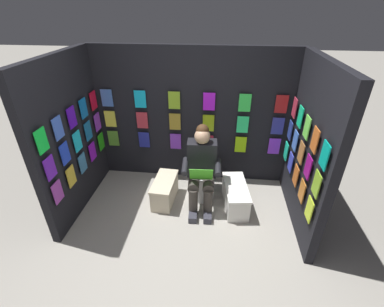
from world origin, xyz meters
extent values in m
plane|color=#9E998E|center=(0.00, 0.00, 0.00)|extent=(30.00, 30.00, 0.00)
cube|color=black|center=(0.00, -1.66, 1.04)|extent=(3.00, 0.10, 2.08)
cube|color=#588D2E|center=(1.27, -1.58, 0.65)|extent=(0.17, 0.01, 0.26)
cube|color=navy|center=(0.76, -1.58, 0.65)|extent=(0.17, 0.01, 0.26)
cube|color=purple|center=(0.25, -1.58, 0.65)|extent=(0.17, 0.01, 0.26)
cube|color=#AA2137|center=(-0.25, -1.58, 0.65)|extent=(0.17, 0.01, 0.26)
cube|color=#98D80B|center=(-0.76, -1.58, 0.65)|extent=(0.17, 0.01, 0.26)
cube|color=#882EDF|center=(-1.27, -1.58, 0.65)|extent=(0.17, 0.01, 0.26)
cube|color=yellow|center=(1.27, -1.58, 0.99)|extent=(0.17, 0.01, 0.26)
cube|color=#BC2F3D|center=(0.76, -1.58, 0.99)|extent=(0.17, 0.01, 0.26)
cube|color=olive|center=(0.25, -1.58, 0.99)|extent=(0.17, 0.01, 0.26)
cube|color=#88A413|center=(-0.25, -1.58, 0.99)|extent=(0.17, 0.01, 0.26)
cube|color=#25E878|center=(-0.76, -1.58, 0.99)|extent=(0.17, 0.01, 0.26)
cube|color=#2F3392|center=(-1.27, -1.58, 0.99)|extent=(0.17, 0.01, 0.26)
cube|color=#426EC1|center=(1.27, -1.58, 1.32)|extent=(0.17, 0.01, 0.26)
cube|color=#12BCE8|center=(0.76, -1.58, 1.32)|extent=(0.17, 0.01, 0.26)
cube|color=#83B022|center=(0.25, -1.58, 1.32)|extent=(0.17, 0.01, 0.26)
cube|color=#B118E4|center=(-0.25, -1.58, 1.32)|extent=(0.17, 0.01, 0.26)
cube|color=#31DA4B|center=(-0.76, -1.58, 1.32)|extent=(0.17, 0.01, 0.26)
cube|color=maroon|center=(-1.27, -1.58, 1.32)|extent=(0.17, 0.01, 0.26)
cube|color=black|center=(-1.50, -0.81, 1.04)|extent=(0.10, 1.61, 2.08)
cube|color=#1DDBA7|center=(-1.42, -1.45, 0.65)|extent=(0.01, 0.17, 0.26)
cube|color=blue|center=(-1.42, -1.13, 0.65)|extent=(0.01, 0.17, 0.26)
cube|color=#CF6627|center=(-1.42, -0.81, 0.65)|extent=(0.01, 0.17, 0.26)
cube|color=#C97025|center=(-1.42, -0.49, 0.65)|extent=(0.01, 0.17, 0.26)
cube|color=#C6E42D|center=(-1.42, -0.17, 0.65)|extent=(0.01, 0.17, 0.26)
cube|color=#2B3F95|center=(-1.42, -1.45, 0.99)|extent=(0.01, 0.17, 0.26)
cube|color=#4376DB|center=(-1.42, -1.13, 0.99)|extent=(0.01, 0.17, 0.26)
cube|color=#B36F38|center=(-1.42, -0.81, 0.99)|extent=(0.01, 0.17, 0.26)
cube|color=#91127A|center=(-1.42, -0.49, 0.99)|extent=(0.01, 0.17, 0.26)
cube|color=#81B526|center=(-1.42, -0.17, 0.99)|extent=(0.01, 0.17, 0.26)
cube|color=#BF3149|center=(-1.42, -1.45, 1.32)|extent=(0.01, 0.17, 0.26)
cube|color=#15D88C|center=(-1.42, -1.13, 1.32)|extent=(0.01, 0.17, 0.26)
cube|color=#74ED50|center=(-1.42, -0.81, 1.32)|extent=(0.01, 0.17, 0.26)
cube|color=orange|center=(-1.42, -0.49, 1.32)|extent=(0.01, 0.17, 0.26)
cube|color=#09A492|center=(-1.42, -0.17, 1.32)|extent=(0.01, 0.17, 0.26)
cube|color=black|center=(1.50, -0.81, 1.04)|extent=(0.10, 1.61, 2.08)
cube|color=purple|center=(1.42, -0.17, 0.65)|extent=(0.01, 0.17, 0.26)
cube|color=gold|center=(1.42, -0.49, 0.65)|extent=(0.01, 0.17, 0.26)
cube|color=teal|center=(1.42, -0.81, 0.65)|extent=(0.01, 0.17, 0.26)
cube|color=purple|center=(1.42, -1.13, 0.65)|extent=(0.01, 0.17, 0.26)
cube|color=#249E17|center=(1.42, -1.45, 0.65)|extent=(0.01, 0.17, 0.26)
cube|color=#661EC3|center=(1.42, -0.17, 0.99)|extent=(0.01, 0.17, 0.26)
cube|color=blue|center=(1.42, -0.49, 0.99)|extent=(0.01, 0.17, 0.26)
cube|color=#1ECEF0|center=(1.42, -0.81, 0.99)|extent=(0.01, 0.17, 0.26)
cube|color=#1968A8|center=(1.42, -1.13, 0.99)|extent=(0.01, 0.17, 0.26)
cube|color=purple|center=(1.42, -1.45, 0.99)|extent=(0.01, 0.17, 0.26)
cube|color=#15DF40|center=(1.42, -0.17, 1.32)|extent=(0.01, 0.17, 0.26)
cube|color=#4169DA|center=(1.42, -0.49, 1.32)|extent=(0.01, 0.17, 0.26)
cube|color=#4E12C2|center=(1.42, -0.81, 1.32)|extent=(0.01, 0.17, 0.26)
cube|color=blue|center=(1.42, -1.13, 1.32)|extent=(0.01, 0.17, 0.26)
cube|color=red|center=(1.42, -1.45, 1.32)|extent=(0.01, 0.17, 0.26)
cylinder|color=white|center=(-0.20, -1.09, 0.20)|extent=(0.38, 0.38, 0.40)
cylinder|color=white|center=(-0.20, -1.09, 0.41)|extent=(0.41, 0.41, 0.02)
cube|color=white|center=(-0.19, -1.35, 0.58)|extent=(0.39, 0.20, 0.36)
cylinder|color=white|center=(-0.19, -1.26, 0.58)|extent=(0.39, 0.09, 0.39)
cube|color=black|center=(-0.20, -1.06, 0.68)|extent=(0.41, 0.24, 0.52)
sphere|color=tan|center=(-0.20, -1.03, 1.04)|extent=(0.21, 0.21, 0.21)
sphere|color=#472D19|center=(-0.20, -1.06, 1.11)|extent=(0.17, 0.17, 0.17)
cylinder|color=#38332D|center=(-0.31, -0.86, 0.44)|extent=(0.17, 0.41, 0.15)
cylinder|color=#38332D|center=(-0.11, -0.85, 0.44)|extent=(0.17, 0.41, 0.15)
cylinder|color=#38332D|center=(-0.32, -0.68, 0.21)|extent=(0.12, 0.12, 0.42)
cylinder|color=#38332D|center=(-0.12, -0.67, 0.21)|extent=(0.12, 0.12, 0.42)
cube|color=#33333D|center=(-0.32, -0.62, 0.04)|extent=(0.12, 0.27, 0.09)
cube|color=#33333D|center=(-0.12, -0.61, 0.04)|extent=(0.12, 0.27, 0.09)
cylinder|color=black|center=(-0.43, -0.89, 0.66)|extent=(0.10, 0.31, 0.13)
cylinder|color=black|center=(0.01, -0.87, 0.66)|extent=(0.10, 0.31, 0.13)
cube|color=green|center=(-0.22, -0.72, 0.64)|extent=(0.31, 0.14, 0.23)
cube|color=white|center=(-0.69, -0.90, 0.16)|extent=(0.37, 0.71, 0.33)
cube|color=white|center=(-0.69, -0.90, 0.34)|extent=(0.39, 0.74, 0.03)
cube|color=beige|center=(0.33, -0.93, 0.16)|extent=(0.31, 0.61, 0.32)
cube|color=beige|center=(0.33, -0.93, 0.34)|extent=(0.32, 0.63, 0.03)
camera|label=1|loc=(-0.40, 2.15, 2.61)|focal=25.25mm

